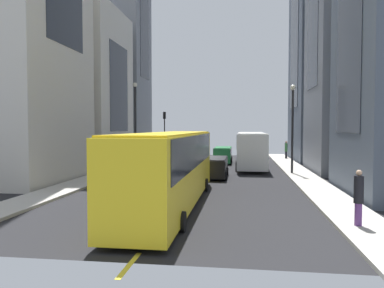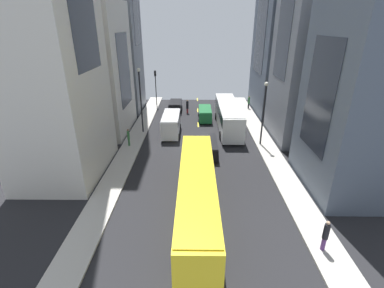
# 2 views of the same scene
# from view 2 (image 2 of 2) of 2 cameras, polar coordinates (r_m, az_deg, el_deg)

# --- Properties ---
(ground_plane) EXTENTS (41.69, 41.69, 0.00)m
(ground_plane) POSITION_cam_2_polar(r_m,az_deg,el_deg) (32.25, 1.40, -0.17)
(ground_plane) COLOR black
(sidewalk_west) EXTENTS (2.23, 44.00, 0.15)m
(sidewalk_west) POSITION_cam_2_polar(r_m,az_deg,el_deg) (33.25, 14.84, -0.10)
(sidewalk_west) COLOR #B2ADA3
(sidewalk_west) RESTS_ON ground
(sidewalk_east) EXTENTS (2.23, 44.00, 0.15)m
(sidewalk_east) POSITION_cam_2_polar(r_m,az_deg,el_deg) (33.02, -12.14, 0.00)
(sidewalk_east) COLOR #B2ADA3
(sidewalk_east) RESTS_ON ground
(lane_stripe_0) EXTENTS (0.16, 2.00, 0.01)m
(lane_stripe_0) POSITION_cam_2_polar(r_m,az_deg,el_deg) (52.17, 1.11, 9.13)
(lane_stripe_0) COLOR yellow
(lane_stripe_0) RESTS_ON ground
(lane_stripe_1) EXTENTS (0.16, 2.00, 0.01)m
(lane_stripe_1) POSITION_cam_2_polar(r_m,az_deg,el_deg) (45.42, 1.18, 6.94)
(lane_stripe_1) COLOR yellow
(lane_stripe_1) RESTS_ON ground
(lane_stripe_2) EXTENTS (0.16, 2.00, 0.01)m
(lane_stripe_2) POSITION_cam_2_polar(r_m,az_deg,el_deg) (38.76, 1.27, 3.99)
(lane_stripe_2) COLOR yellow
(lane_stripe_2) RESTS_ON ground
(lane_stripe_3) EXTENTS (0.16, 2.00, 0.01)m
(lane_stripe_3) POSITION_cam_2_polar(r_m,az_deg,el_deg) (32.25, 1.40, -0.16)
(lane_stripe_3) COLOR yellow
(lane_stripe_3) RESTS_ON ground
(lane_stripe_4) EXTENTS (0.16, 2.00, 0.01)m
(lane_stripe_4) POSITION_cam_2_polar(r_m,az_deg,el_deg) (25.99, 1.59, -6.36)
(lane_stripe_4) COLOR yellow
(lane_stripe_4) RESTS_ON ground
(lane_stripe_5) EXTENTS (0.16, 2.00, 0.01)m
(lane_stripe_5) POSITION_cam_2_polar(r_m,az_deg,el_deg) (20.22, 1.92, -16.29)
(lane_stripe_5) COLOR yellow
(lane_stripe_5) RESTS_ON ground
(building_west_0) EXTENTS (9.79, 11.08, 27.33)m
(building_west_0) POSITION_cam_2_polar(r_m,az_deg,el_deg) (45.75, 20.60, 23.05)
(building_west_0) COLOR #4C5666
(building_west_0) RESTS_ON ground
(building_west_2) EXTENTS (6.23, 8.73, 15.66)m
(building_west_2) POSITION_cam_2_polar(r_m,az_deg,el_deg) (24.99, 31.26, 8.32)
(building_west_2) COLOR #4C5666
(building_west_2) RESTS_ON ground
(building_east_1) EXTENTS (7.27, 9.52, 15.51)m
(building_east_1) POSITION_cam_2_polar(r_m,az_deg,el_deg) (36.78, -19.33, 14.12)
(building_east_1) COLOR beige
(building_east_1) RESTS_ON ground
(city_bus_white) EXTENTS (2.80, 12.43, 3.35)m
(city_bus_white) POSITION_cam_2_polar(r_m,az_deg,el_deg) (37.07, 7.43, 6.14)
(city_bus_white) COLOR silver
(city_bus_white) RESTS_ON ground
(streetcar_yellow) EXTENTS (2.70, 14.30, 3.59)m
(streetcar_yellow) POSITION_cam_2_polar(r_m,az_deg,el_deg) (19.67, 1.04, -9.86)
(streetcar_yellow) COLOR yellow
(streetcar_yellow) RESTS_ON ground
(delivery_van_white) EXTENTS (2.25, 5.75, 2.58)m
(delivery_van_white) POSITION_cam_2_polar(r_m,az_deg,el_deg) (35.03, -4.32, 4.39)
(delivery_van_white) COLOR white
(delivery_van_white) RESTS_ON ground
(car_black_0) EXTENTS (2.06, 4.77, 1.52)m
(car_black_0) POSITION_cam_2_polar(r_m,az_deg,el_deg) (29.73, 3.32, -0.44)
(car_black_0) COLOR black
(car_black_0) RESTS_ON ground
(car_black_1) EXTENTS (2.05, 4.19, 1.56)m
(car_black_1) POSITION_cam_2_polar(r_m,az_deg,el_deg) (44.83, -3.42, 7.90)
(car_black_1) COLOR black
(car_black_1) RESTS_ON ground
(car_green_2) EXTENTS (1.94, 4.78, 1.73)m
(car_green_2) POSITION_cam_2_polar(r_m,az_deg,el_deg) (40.58, 2.70, 6.38)
(car_green_2) COLOR #1E7238
(car_green_2) RESTS_ON ground
(pedestrian_waiting_curb) EXTENTS (0.37, 0.37, 2.13)m
(pedestrian_waiting_curb) POSITION_cam_2_polar(r_m,az_deg,el_deg) (43.61, -0.96, 7.76)
(pedestrian_waiting_curb) COLOR maroon
(pedestrian_waiting_curb) RESTS_ON ground
(pedestrian_crossing_near) EXTENTS (0.28, 0.28, 2.01)m
(pedestrian_crossing_near) POSITION_cam_2_polar(r_m,az_deg,el_deg) (32.06, -12.91, 1.48)
(pedestrian_crossing_near) COLOR #336B38
(pedestrian_crossing_near) RESTS_ON ground
(pedestrian_crossing_mid) EXTENTS (0.36, 0.36, 2.10)m
(pedestrian_crossing_mid) POSITION_cam_2_polar(r_m,az_deg,el_deg) (19.32, 25.74, -16.45)
(pedestrian_crossing_mid) COLOR #593372
(pedestrian_crossing_mid) RESTS_ON ground
(pedestrian_walking_far) EXTENTS (0.34, 0.34, 2.07)m
(pedestrian_walking_far) POSITION_cam_2_polar(r_m,az_deg,el_deg) (46.61, 11.58, 8.50)
(pedestrian_walking_far) COLOR black
(pedestrian_walking_far) RESTS_ON ground
(traffic_light_near_corner) EXTENTS (0.32, 0.44, 5.74)m
(traffic_light_near_corner) POSITION_cam_2_polar(r_m,az_deg,el_deg) (47.63, -7.50, 12.66)
(traffic_light_near_corner) COLOR black
(traffic_light_near_corner) RESTS_ON ground
(streetlamp_near) EXTENTS (0.44, 0.44, 7.14)m
(streetlamp_near) POSITION_cam_2_polar(r_m,az_deg,el_deg) (31.68, 14.57, 7.31)
(streetlamp_near) COLOR black
(streetlamp_near) RESTS_ON ground
(streetlamp_far) EXTENTS (0.44, 0.44, 8.01)m
(streetlamp_far) POSITION_cam_2_polar(r_m,az_deg,el_deg) (34.91, -10.54, 9.92)
(streetlamp_far) COLOR black
(streetlamp_far) RESTS_ON ground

